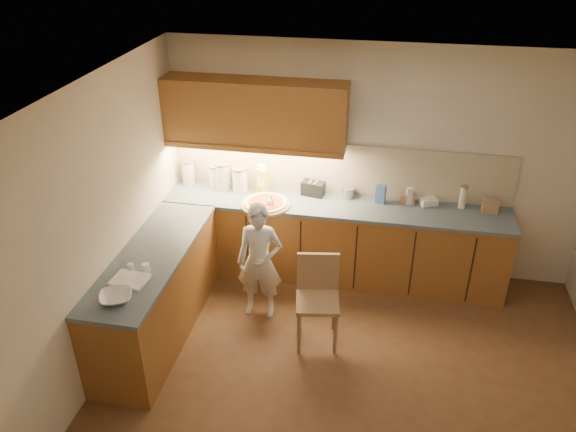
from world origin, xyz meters
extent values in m
plane|color=#50331B|center=(0.00, 0.00, 0.00)|extent=(4.50, 4.50, 0.00)
cube|color=beige|center=(0.00, 2.00, 1.30)|extent=(4.50, 0.04, 2.60)
cube|color=beige|center=(-2.25, 0.00, 1.30)|extent=(0.04, 4.00, 2.60)
cube|color=white|center=(0.00, 0.00, 2.60)|extent=(4.50, 4.00, 0.04)
cube|color=#935E2A|center=(-0.38, 1.70, 0.44)|extent=(3.75, 0.60, 0.88)
cube|color=#935E2A|center=(-1.95, 0.40, 0.44)|extent=(0.60, 2.00, 0.88)
cube|color=#475A66|center=(-0.37, 1.70, 0.90)|extent=(3.77, 0.62, 0.04)
cube|color=#475A66|center=(-1.95, 0.40, 0.90)|extent=(0.62, 2.02, 0.04)
cube|color=black|center=(-1.90, 1.40, 0.44)|extent=(0.02, 0.01, 0.80)
cube|color=black|center=(-1.30, 1.40, 0.44)|extent=(0.02, 0.01, 0.80)
cube|color=black|center=(-0.70, 1.40, 0.44)|extent=(0.02, 0.01, 0.80)
cube|color=black|center=(-0.10, 1.40, 0.44)|extent=(0.02, 0.01, 0.80)
cube|color=black|center=(0.50, 1.40, 0.44)|extent=(0.02, 0.01, 0.80)
cube|color=black|center=(1.10, 1.40, 0.44)|extent=(0.02, 0.01, 0.80)
cube|color=#BDB393|center=(-0.38, 1.99, 1.21)|extent=(3.75, 0.02, 0.58)
cube|color=#935E2A|center=(-1.27, 1.82, 1.85)|extent=(1.95, 0.35, 0.70)
cube|color=#935E2A|center=(-1.27, 1.65, 1.50)|extent=(1.95, 0.02, 0.06)
cylinder|color=tan|center=(-1.11, 1.53, 0.93)|extent=(0.54, 0.54, 0.02)
cylinder|color=beige|center=(-1.11, 1.53, 0.95)|extent=(0.47, 0.47, 0.02)
cylinder|color=#B83D18|center=(-1.11, 1.53, 0.97)|extent=(0.38, 0.38, 0.01)
sphere|color=white|center=(-1.05, 1.48, 0.99)|extent=(0.07, 0.07, 0.07)
cylinder|color=white|center=(-1.00, 1.42, 1.02)|extent=(0.04, 0.13, 0.22)
imported|color=silver|center=(-1.03, 0.87, 0.63)|extent=(0.48, 0.33, 1.27)
cylinder|color=#A58357|center=(-0.53, 0.34, 0.23)|extent=(0.04, 0.04, 0.45)
cylinder|color=#A58357|center=(-0.19, 0.40, 0.23)|extent=(0.04, 0.04, 0.45)
cylinder|color=#A58357|center=(-0.58, 0.68, 0.23)|extent=(0.04, 0.04, 0.45)
cylinder|color=#A58357|center=(-0.25, 0.74, 0.23)|extent=(0.04, 0.04, 0.45)
cube|color=#A58357|center=(-0.39, 0.54, 0.47)|extent=(0.46, 0.46, 0.04)
cube|color=#A58357|center=(-0.42, 0.72, 0.70)|extent=(0.40, 0.10, 0.40)
imported|color=white|center=(-1.95, -0.32, 0.95)|extent=(0.35, 0.35, 0.06)
cylinder|color=beige|center=(-2.10, 1.88, 1.06)|extent=(0.14, 0.14, 0.28)
cylinder|color=gray|center=(-2.10, 1.88, 1.21)|extent=(0.15, 0.15, 0.02)
cylinder|color=silver|center=(-1.77, 1.85, 1.05)|extent=(0.15, 0.15, 0.26)
cylinder|color=tan|center=(-1.77, 1.85, 1.19)|extent=(0.16, 0.16, 0.02)
cylinder|color=silver|center=(-1.67, 1.83, 1.07)|extent=(0.16, 0.16, 0.30)
cylinder|color=gray|center=(-1.67, 1.83, 1.23)|extent=(0.17, 0.17, 0.02)
cylinder|color=white|center=(-1.47, 1.82, 1.05)|extent=(0.17, 0.17, 0.27)
cylinder|color=tan|center=(-1.47, 1.82, 1.20)|extent=(0.18, 0.18, 0.02)
cube|color=gold|center=(-1.22, 1.83, 1.06)|extent=(0.14, 0.12, 0.29)
cube|color=white|center=(-1.22, 1.83, 1.23)|extent=(0.09, 0.08, 0.05)
cube|color=black|center=(-0.64, 1.87, 1.00)|extent=(0.27, 0.19, 0.16)
cube|color=#B1B1B6|center=(-0.67, 1.88, 1.08)|extent=(0.05, 0.11, 0.00)
cube|color=#B1B1B6|center=(-0.61, 1.87, 1.08)|extent=(0.05, 0.11, 0.00)
cylinder|color=#ACABB0|center=(-0.26, 1.89, 0.97)|extent=(0.14, 0.14, 0.11)
cylinder|color=#ACABB0|center=(-0.26, 1.89, 1.03)|extent=(0.15, 0.15, 0.01)
cube|color=#365CA2|center=(0.10, 1.83, 1.02)|extent=(0.12, 0.09, 0.21)
cube|color=#AA7D5B|center=(0.39, 1.88, 0.97)|extent=(0.15, 0.11, 0.11)
cube|color=silver|center=(0.41, 1.85, 1.01)|extent=(0.07, 0.07, 0.19)
cube|color=white|center=(0.62, 1.88, 0.96)|extent=(0.22, 0.19, 0.07)
cylinder|color=silver|center=(0.97, 1.88, 1.04)|extent=(0.08, 0.08, 0.24)
cylinder|color=gray|center=(0.97, 1.88, 1.17)|extent=(0.08, 0.08, 0.02)
cube|color=#A17F57|center=(1.25, 1.84, 0.98)|extent=(0.18, 0.14, 0.13)
cube|color=white|center=(-1.96, -0.04, 0.93)|extent=(0.32, 0.27, 0.02)
cylinder|color=white|center=(-2.01, 0.10, 0.96)|extent=(0.07, 0.07, 0.07)
cylinder|color=white|center=(-1.87, 0.10, 0.96)|extent=(0.07, 0.07, 0.09)
camera|label=1|loc=(0.13, -3.68, 3.79)|focal=35.00mm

